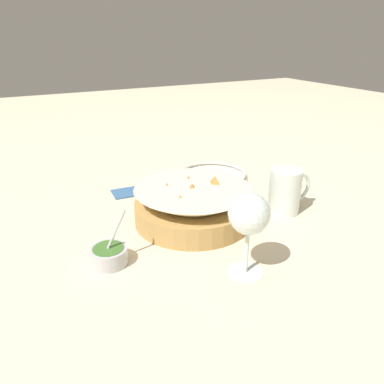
{
  "coord_description": "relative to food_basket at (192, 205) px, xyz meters",
  "views": [
    {
      "loc": [
        -0.33,
        -0.65,
        0.39
      ],
      "look_at": [
        0.01,
        0.0,
        0.07
      ],
      "focal_mm": 35.0,
      "sensor_mm": 36.0,
      "label": 1
    }
  ],
  "objects": [
    {
      "name": "food_basket",
      "position": [
        0.0,
        0.0,
        0.0
      ],
      "size": [
        0.25,
        0.25,
        0.1
      ],
      "color": "#B2894C",
      "rests_on": "ground_plane"
    },
    {
      "name": "beer_mug",
      "position": [
        0.21,
        -0.06,
        0.01
      ],
      "size": [
        0.11,
        0.07,
        0.1
      ],
      "color": "silver",
      "rests_on": "ground_plane"
    },
    {
      "name": "side_plate",
      "position": [
        0.17,
        0.2,
        -0.03
      ],
      "size": [
        0.2,
        0.2,
        0.01
      ],
      "color": "silver",
      "rests_on": "ground_plane"
    },
    {
      "name": "sauce_cup",
      "position": [
        -0.21,
        -0.08,
        -0.02
      ],
      "size": [
        0.07,
        0.07,
        0.1
      ],
      "color": "#B7B7BC",
      "rests_on": "ground_plane"
    },
    {
      "name": "napkin",
      "position": [
        -0.07,
        0.21,
        -0.03
      ],
      "size": [
        0.11,
        0.07,
        0.01
      ],
      "color": "#38608E",
      "rests_on": "ground_plane"
    },
    {
      "name": "wine_glass",
      "position": [
        -0.01,
        -0.22,
        0.07
      ],
      "size": [
        0.07,
        0.07,
        0.15
      ],
      "color": "silver",
      "rests_on": "ground_plane"
    },
    {
      "name": "ground_plane",
      "position": [
        -0.01,
        -0.01,
        -0.04
      ],
      "size": [
        4.0,
        4.0,
        0.0
      ],
      "primitive_type": "plane",
      "color": "beige"
    }
  ]
}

